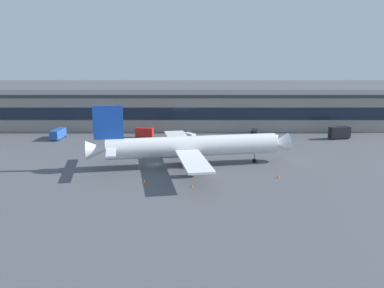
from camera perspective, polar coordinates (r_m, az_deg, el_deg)
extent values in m
plane|color=#4C4F54|center=(113.27, -5.04, -2.79)|extent=(600.00, 600.00, 0.00)
cube|color=gray|center=(163.11, -3.53, 4.39)|extent=(173.18, 18.08, 12.77)
cube|color=#38383D|center=(162.21, -3.56, 6.83)|extent=(176.64, 18.44, 1.20)
cube|color=#192333|center=(154.05, -3.73, 4.12)|extent=(169.71, 0.16, 4.60)
cylinder|color=white|center=(110.40, 0.00, -0.29)|extent=(45.40, 13.08, 5.36)
cone|color=white|center=(116.95, 11.75, 0.19)|extent=(5.63, 5.85, 5.09)
cone|color=white|center=(108.95, -12.77, -0.79)|extent=(6.64, 5.77, 4.82)
cube|color=#1947B2|center=(107.43, -11.42, 2.88)|extent=(7.48, 1.79, 8.57)
cube|color=white|center=(114.39, -10.97, 0.36)|extent=(4.03, 9.92, 0.30)
cube|color=white|center=(102.91, -11.05, -1.06)|extent=(4.03, 9.92, 0.30)
cube|color=white|center=(122.58, -1.96, 0.79)|extent=(9.42, 21.05, 0.50)
cube|color=white|center=(97.94, 0.16, -2.34)|extent=(9.42, 21.05, 0.50)
cylinder|color=#99999E|center=(120.20, -1.28, -0.37)|extent=(4.86, 3.67, 2.95)
cylinder|color=#99999E|center=(101.50, 0.41, -2.88)|extent=(4.86, 3.67, 2.95)
cylinder|color=black|center=(115.72, 8.40, -2.26)|extent=(1.17, 0.68, 1.10)
cylinder|color=slate|center=(115.31, 8.43, -1.49)|extent=(0.24, 0.24, 2.67)
cylinder|color=black|center=(113.54, -1.33, -2.42)|extent=(1.17, 0.68, 1.10)
cylinder|color=slate|center=(113.12, -1.34, -1.63)|extent=(0.24, 0.24, 2.67)
cylinder|color=black|center=(108.95, -0.95, -3.08)|extent=(1.17, 0.68, 1.10)
cylinder|color=slate|center=(108.52, -0.95, -2.26)|extent=(0.24, 0.24, 2.67)
cube|color=white|center=(144.88, -0.37, 1.19)|extent=(4.22, 4.63, 1.50)
cube|color=black|center=(143.89, -0.07, 1.23)|extent=(2.33, 2.29, 0.38)
cylinder|color=black|center=(144.37, 0.28, 0.85)|extent=(0.67, 0.74, 0.70)
cylinder|color=black|center=(143.33, -0.26, 0.76)|extent=(0.67, 0.74, 0.70)
cylinder|color=black|center=(146.74, -0.48, 1.05)|extent=(0.67, 0.74, 0.70)
cylinder|color=black|center=(145.71, -1.01, 0.96)|extent=(0.67, 0.74, 0.70)
cube|color=#2651A5|center=(151.17, -17.83, 1.35)|extent=(3.47, 8.60, 3.00)
cube|color=black|center=(153.15, -17.53, 1.75)|extent=(2.81, 3.14, 0.75)
cylinder|color=black|center=(154.60, -17.82, 1.03)|extent=(0.36, 0.72, 0.70)
cylinder|color=black|center=(153.66, -16.95, 1.02)|extent=(0.36, 0.72, 0.70)
cylinder|color=black|center=(149.30, -18.66, 0.56)|extent=(0.36, 0.72, 0.70)
cylinder|color=black|center=(148.33, -17.77, 0.55)|extent=(0.36, 0.72, 0.70)
cube|color=white|center=(143.88, 10.72, 0.86)|extent=(4.79, 5.44, 1.40)
cube|color=black|center=(145.02, 10.93, 1.06)|extent=(2.92, 2.71, 0.35)
cylinder|color=black|center=(145.98, 10.54, 0.76)|extent=(0.63, 0.75, 0.70)
cylinder|color=black|center=(145.13, 11.39, 0.65)|extent=(0.63, 0.75, 0.70)
cylinder|color=black|center=(142.94, 10.02, 0.52)|extent=(0.63, 0.75, 0.70)
cylinder|color=black|center=(142.08, 10.89, 0.41)|extent=(0.63, 0.75, 0.70)
cube|color=black|center=(148.78, 8.42, 1.50)|extent=(3.44, 5.59, 2.20)
cube|color=black|center=(147.30, 8.36, 1.57)|extent=(2.42, 2.27, 0.55)
cylinder|color=black|center=(147.13, 8.71, 0.93)|extent=(0.47, 0.75, 0.70)
cylinder|color=black|center=(147.33, 7.94, 0.97)|extent=(0.47, 0.75, 0.70)
cylinder|color=black|center=(150.67, 8.85, 1.21)|extent=(0.47, 0.75, 0.70)
cylinder|color=black|center=(150.87, 8.11, 1.25)|extent=(0.47, 0.75, 0.70)
cube|color=red|center=(146.42, -6.55, 1.57)|extent=(6.31, 3.36, 3.20)
cube|color=black|center=(146.76, -7.18, 1.84)|extent=(2.44, 2.53, 0.80)
cylinder|color=black|center=(146.32, -7.44, 0.90)|extent=(0.74, 0.41, 0.70)
cylinder|color=black|center=(148.34, -7.21, 1.07)|extent=(0.74, 0.41, 0.70)
cylinder|color=black|center=(145.17, -5.86, 0.85)|extent=(0.74, 0.41, 0.70)
cylinder|color=black|center=(147.21, -5.64, 1.02)|extent=(0.74, 0.41, 0.70)
cube|color=black|center=(152.50, 19.35, 1.49)|extent=(7.61, 4.20, 3.80)
cube|color=black|center=(153.44, 20.00, 1.80)|extent=(3.01, 2.91, 0.95)
cylinder|color=black|center=(155.19, 19.86, 0.92)|extent=(0.75, 0.45, 0.70)
cylinder|color=black|center=(153.28, 20.33, 0.75)|extent=(0.75, 0.45, 0.70)
cylinder|color=black|center=(152.50, 18.27, 0.84)|extent=(0.75, 0.45, 0.70)
cylinder|color=black|center=(150.56, 18.73, 0.66)|extent=(0.75, 0.45, 0.70)
cone|color=#F2590C|center=(95.60, -6.16, -5.65)|extent=(0.44, 0.44, 0.55)
cone|color=#F2590C|center=(98.50, -6.57, -5.05)|extent=(0.55, 0.55, 0.69)
cone|color=#F2590C|center=(94.88, -0.06, -5.71)|extent=(0.46, 0.46, 0.58)
cone|color=#F2590C|center=(103.42, 11.59, -4.34)|extent=(0.59, 0.59, 0.74)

